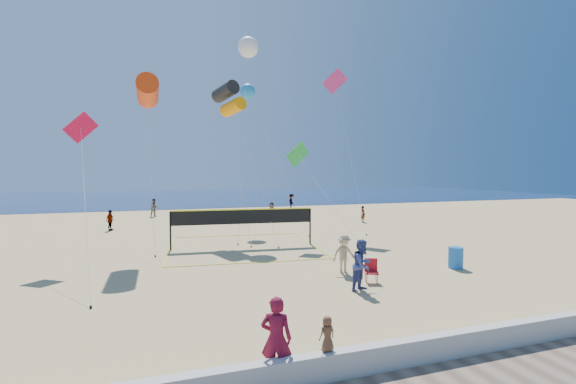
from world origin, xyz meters
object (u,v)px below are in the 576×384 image
object	(u,v)px
camp_chair	(371,269)
trash_barrel	(456,258)
woman	(276,339)
volleyball_net	(243,221)

from	to	relation	value
camp_chair	trash_barrel	bearing A→B (deg)	31.52
woman	camp_chair	size ratio (longest dim) A/B	1.74
camp_chair	volleyball_net	distance (m)	9.62
woman	camp_chair	bearing A→B (deg)	-109.78
woman	trash_barrel	distance (m)	12.63
camp_chair	woman	bearing A→B (deg)	-112.22
volleyball_net	woman	bearing A→B (deg)	-93.37
trash_barrel	volleyball_net	distance (m)	11.73
woman	trash_barrel	xyz separation A→B (m)	(10.72, 6.67, -0.43)
woman	trash_barrel	world-z (taller)	woman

